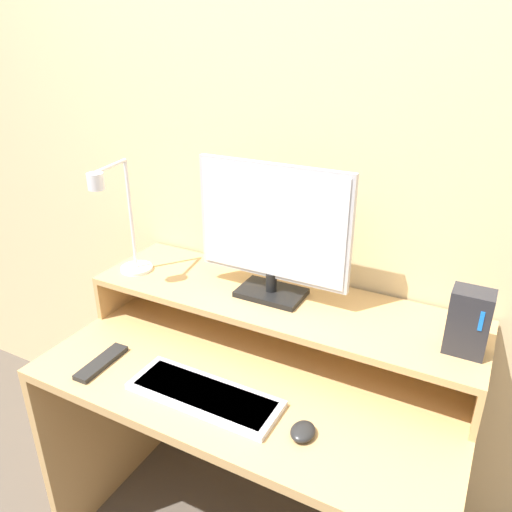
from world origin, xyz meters
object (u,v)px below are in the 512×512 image
monitor (272,230)px  desk_lamp (121,226)px  router_dock (469,322)px  keyboard (204,395)px  mouse (303,431)px  remote_control (101,362)px

monitor → desk_lamp: (-0.50, -0.12, -0.03)m
router_dock → keyboard: size_ratio=0.41×
mouse → desk_lamp: bearing=162.6°
mouse → remote_control: 0.67m
router_dock → keyboard: bearing=-152.5°
monitor → remote_control: monitor is taller
desk_lamp → router_dock: (1.09, 0.09, -0.10)m
monitor → remote_control: size_ratio=2.58×
router_dock → keyboard: (-0.62, -0.32, -0.24)m
desk_lamp → keyboard: bearing=-26.9°
desk_lamp → router_dock: 1.10m
router_dock → remote_control: bearing=-160.8°
router_dock → mouse: size_ratio=2.32×
mouse → remote_control: size_ratio=0.40×
monitor → router_dock: 0.61m
router_dock → remote_control: router_dock is taller
monitor → desk_lamp: bearing=-166.1°
keyboard → mouse: bearing=-0.7°
monitor → keyboard: size_ratio=1.13×
mouse → keyboard: bearing=179.3°
router_dock → mouse: router_dock is taller
monitor → keyboard: monitor is taller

